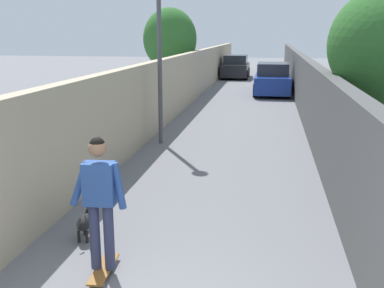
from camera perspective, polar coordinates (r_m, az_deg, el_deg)
ground_plane at (r=17.32m, az=6.02°, el=3.90°), size 80.00×80.00×0.00m
wall_left at (r=15.54m, az=-3.23°, el=6.84°), size 48.00×0.30×2.16m
fence_right at (r=15.21m, az=14.62°, el=6.15°), size 48.00×0.30×2.10m
tree_left_near at (r=22.57m, az=-2.81°, el=13.12°), size 2.61×2.61×4.19m
lamp_post at (r=12.22m, az=-4.20°, el=15.06°), size 0.36×0.36×4.80m
skateboard at (r=6.03m, az=-11.13°, el=-15.28°), size 0.81×0.26×0.08m
person_skateboarder at (r=5.61m, az=-11.61°, el=-6.14°), size 0.25×0.71×1.71m
dog at (r=6.95m, az=-13.29°, el=-9.44°), size 1.26×0.75×1.06m
car_near at (r=23.00m, az=10.16°, el=8.02°), size 4.16×1.80×1.54m
car_far at (r=31.07m, az=5.54°, el=9.64°), size 3.84×1.80×1.54m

